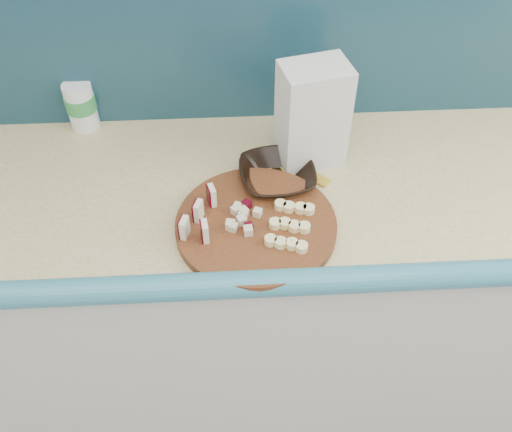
{
  "coord_description": "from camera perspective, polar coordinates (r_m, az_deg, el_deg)",
  "views": [
    {
      "loc": [
        0.13,
        0.49,
        1.87
      ],
      "look_at": [
        0.17,
        1.35,
        0.95
      ],
      "focal_mm": 40.0,
      "sensor_mm": 36.0,
      "label": 1
    }
  ],
  "objects": [
    {
      "name": "canister",
      "position": [
        1.6,
        -17.11,
        10.57
      ],
      "size": [
        0.08,
        0.08,
        0.13
      ],
      "rotation": [
        0.0,
        0.0,
        0.38
      ],
      "color": "white",
      "rests_on": "kitchen_counter"
    },
    {
      "name": "banana_slices",
      "position": [
        1.26,
        3.47,
        -0.94
      ],
      "size": [
        0.12,
        0.15,
        0.02
      ],
      "color": "#F9E998",
      "rests_on": "cutting_board"
    },
    {
      "name": "cutting_board",
      "position": [
        1.29,
        0.0,
        -0.96
      ],
      "size": [
        0.45,
        0.45,
        0.02
      ],
      "primitive_type": "cylinder",
      "rotation": [
        0.0,
        0.0,
        -0.28
      ],
      "color": "#42200E",
      "rests_on": "kitchen_counter"
    },
    {
      "name": "banana_peel",
      "position": [
        1.44,
        2.88,
        4.63
      ],
      "size": [
        0.19,
        0.16,
        0.01
      ],
      "rotation": [
        0.0,
        0.0,
        0.18
      ],
      "color": "yellow",
      "rests_on": "kitchen_counter"
    },
    {
      "name": "apple_chunks",
      "position": [
        1.28,
        -1.04,
        -0.17
      ],
      "size": [
        0.05,
        0.05,
        0.02
      ],
      "color": "#F4E8C3",
      "rests_on": "cutting_board"
    },
    {
      "name": "backsplash",
      "position": [
        1.48,
        -3.94,
        17.84
      ],
      "size": [
        2.2,
        0.02,
        0.5
      ],
      "primitive_type": "cube",
      "color": "teal",
      "rests_on": "kitchen_counter"
    },
    {
      "name": "apple_wedges",
      "position": [
        1.27,
        -5.67,
        0.01
      ],
      "size": [
        0.08,
        0.14,
        0.05
      ],
      "color": "beige",
      "rests_on": "cutting_board"
    },
    {
      "name": "brown_bowl",
      "position": [
        1.39,
        2.13,
        4.04
      ],
      "size": [
        0.21,
        0.21,
        0.05
      ],
      "primitive_type": "imported",
      "rotation": [
        0.0,
        0.0,
        0.13
      ],
      "color": "black",
      "rests_on": "kitchen_counter"
    },
    {
      "name": "flour_bag",
      "position": [
        1.4,
        5.65,
        9.97
      ],
      "size": [
        0.18,
        0.14,
        0.27
      ],
      "primitive_type": "cube",
      "rotation": [
        0.0,
        0.0,
        0.23
      ],
      "color": "silver",
      "rests_on": "kitchen_counter"
    },
    {
      "name": "kitchen_counter",
      "position": [
        1.74,
        -2.69,
        -7.85
      ],
      "size": [
        2.2,
        0.63,
        0.91
      ],
      "color": "silver",
      "rests_on": "ground"
    }
  ]
}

